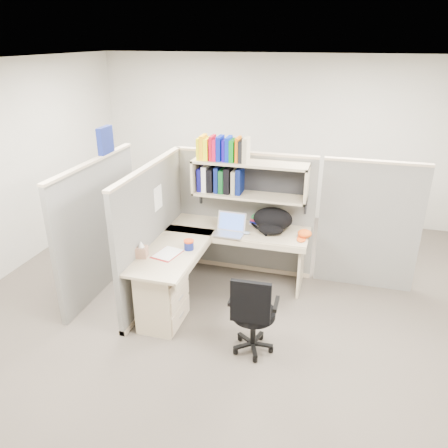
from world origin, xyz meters
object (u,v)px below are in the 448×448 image
(laptop, at_px, (229,225))
(backpack, at_px, (272,221))
(snack_canister, at_px, (189,245))
(task_chair, at_px, (253,326))
(desk, at_px, (184,278))

(laptop, distance_m, backpack, 0.53)
(backpack, height_order, snack_canister, backpack)
(laptop, height_order, task_chair, laptop)
(desk, bearing_deg, backpack, 47.23)
(laptop, height_order, backpack, backpack)
(backpack, height_order, task_chair, backpack)
(desk, bearing_deg, snack_canister, 85.89)
(desk, relative_size, task_chair, 1.92)
(backpack, bearing_deg, desk, -154.23)
(backpack, xyz_separation_m, task_chair, (0.07, -1.37, -0.55))
(task_chair, bearing_deg, backpack, 93.07)
(desk, bearing_deg, laptop, 62.62)
(laptop, bearing_deg, desk, -115.50)
(desk, height_order, task_chair, task_chair)
(snack_canister, bearing_deg, task_chair, -36.07)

